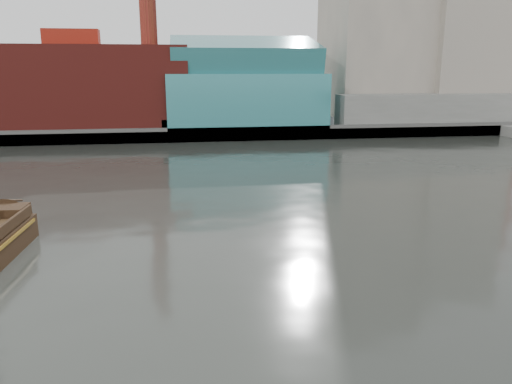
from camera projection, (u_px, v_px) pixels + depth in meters
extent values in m
plane|color=#242622|center=(233.00, 288.00, 30.63)|extent=(400.00, 400.00, 0.00)
cube|color=slate|center=(191.00, 120.00, 118.58)|extent=(220.00, 60.00, 2.00)
cube|color=#4C4C49|center=(196.00, 135.00, 90.23)|extent=(220.00, 1.00, 2.60)
cube|color=maroon|center=(76.00, 87.00, 94.09)|extent=(42.00, 18.00, 15.00)
cube|color=teal|center=(245.00, 100.00, 97.51)|extent=(30.00, 16.00, 10.00)
cube|color=#A99C8C|center=(377.00, 10.00, 107.14)|extent=(20.00, 22.00, 46.00)
cube|color=gray|center=(462.00, 30.00, 106.93)|extent=(18.00, 18.00, 38.00)
cube|color=#A99C8C|center=(389.00, 6.00, 124.18)|extent=(24.00, 20.00, 52.00)
cube|color=slate|center=(436.00, 109.00, 99.77)|extent=(40.00, 6.00, 6.00)
cube|color=teal|center=(245.00, 57.00, 95.56)|extent=(28.00, 14.94, 8.78)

